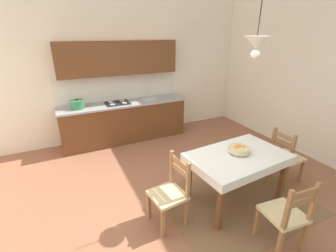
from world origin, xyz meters
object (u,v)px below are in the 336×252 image
Objects in this scene: dining_chair_camera_side at (286,215)px; dining_chair_tv_side at (170,193)px; kitchen_cabinetry at (123,104)px; fruit_bowl at (239,149)px; dining_chair_window_side at (286,157)px; dining_table at (237,163)px; pendant_lamp at (256,43)px.

dining_chair_camera_side is 1.36m from dining_chair_tv_side.
kitchen_cabinetry is 3.00× the size of dining_chair_tv_side.
fruit_bowl is (0.91, -2.77, -0.04)m from kitchen_cabinetry.
dining_chair_window_side is 1.00× the size of dining_chair_tv_side.
kitchen_cabinetry is 1.93× the size of dining_table.
dining_table is 1.62m from pendant_lamp.
dining_chair_camera_side is at bearing -95.89° from fruit_bowl.
pendant_lamp reaches higher than dining_chair_camera_side.
kitchen_cabinetry is 3.00× the size of dining_chair_window_side.
dining_chair_camera_side and dining_chair_window_side have the same top height.
fruit_bowl is at bearing 1.53° from dining_chair_tv_side.
pendant_lamp is at bearing -70.61° from kitchen_cabinetry.
dining_chair_window_side is 1.16× the size of pendant_lamp.
dining_table is 1.56× the size of dining_chair_window_side.
dining_chair_camera_side is (0.82, -3.72, -0.41)m from kitchen_cabinetry.
fruit_bowl is at bearing 84.11° from dining_chair_camera_side.
dining_chair_tv_side is (-1.07, 0.01, -0.18)m from dining_table.
dining_chair_tv_side is (-1.00, 0.92, 0.00)m from dining_chair_camera_side.
kitchen_cabinetry is at bearing 107.41° from dining_table.
dining_chair_window_side is at bearing 39.51° from dining_chair_camera_side.
dining_chair_camera_side is at bearing -99.53° from pendant_lamp.
fruit_bowl is 1.42m from pendant_lamp.
dining_chair_window_side is 3.10× the size of fruit_bowl.
dining_chair_window_side is at bearing -1.01° from fruit_bowl.
kitchen_cabinetry reaches higher than dining_chair_tv_side.
dining_chair_tv_side reaches higher than fruit_bowl.
dining_chair_tv_side is at bearing -179.70° from dining_chair_window_side.
fruit_bowl is (1.10, 0.03, 0.37)m from dining_chair_tv_side.
dining_chair_tv_side reaches higher than dining_table.
dining_chair_window_side is at bearing 1.10° from dining_table.
dining_table is 1.56× the size of dining_chair_tv_side.
dining_chair_window_side is (1.06, 0.02, -0.18)m from dining_table.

